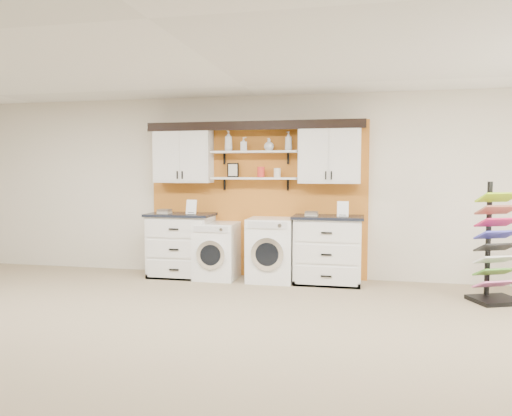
% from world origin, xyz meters
% --- Properties ---
extents(floor, '(10.00, 10.00, 0.00)m').
position_xyz_m(floor, '(0.00, 0.00, 0.00)').
color(floor, gray).
rests_on(floor, ground).
extents(ceiling, '(10.00, 10.00, 0.00)m').
position_xyz_m(ceiling, '(0.00, 0.00, 2.80)').
color(ceiling, white).
rests_on(ceiling, wall_back).
extents(wall_back, '(10.00, 0.00, 10.00)m').
position_xyz_m(wall_back, '(0.00, 4.00, 1.40)').
color(wall_back, beige).
rests_on(wall_back, floor).
extents(accent_panel, '(3.40, 0.07, 2.40)m').
position_xyz_m(accent_panel, '(0.00, 3.96, 1.20)').
color(accent_panel, '#B9691F').
rests_on(accent_panel, wall_back).
extents(upper_cabinet_left, '(0.90, 0.35, 0.84)m').
position_xyz_m(upper_cabinet_left, '(-1.13, 3.79, 1.88)').
color(upper_cabinet_left, white).
rests_on(upper_cabinet_left, wall_back).
extents(upper_cabinet_right, '(0.90, 0.35, 0.84)m').
position_xyz_m(upper_cabinet_right, '(1.13, 3.79, 1.88)').
color(upper_cabinet_right, white).
rests_on(upper_cabinet_right, wall_back).
extents(shelf_lower, '(1.32, 0.28, 0.03)m').
position_xyz_m(shelf_lower, '(0.00, 3.80, 1.53)').
color(shelf_lower, white).
rests_on(shelf_lower, wall_back).
extents(shelf_upper, '(1.32, 0.28, 0.03)m').
position_xyz_m(shelf_upper, '(0.00, 3.80, 1.93)').
color(shelf_upper, white).
rests_on(shelf_upper, wall_back).
extents(crown_molding, '(3.30, 0.41, 0.13)m').
position_xyz_m(crown_molding, '(0.00, 3.81, 2.33)').
color(crown_molding, black).
rests_on(crown_molding, wall_back).
extents(picture_frame, '(0.18, 0.02, 0.22)m').
position_xyz_m(picture_frame, '(-0.35, 3.85, 1.66)').
color(picture_frame, black).
rests_on(picture_frame, shelf_lower).
extents(canister_red, '(0.11, 0.11, 0.16)m').
position_xyz_m(canister_red, '(0.10, 3.80, 1.62)').
color(canister_red, red).
rests_on(canister_red, shelf_lower).
extents(canister_cream, '(0.10, 0.10, 0.14)m').
position_xyz_m(canister_cream, '(0.35, 3.80, 1.61)').
color(canister_cream, silver).
rests_on(canister_cream, shelf_lower).
extents(base_cabinet_left, '(1.01, 0.66, 0.99)m').
position_xyz_m(base_cabinet_left, '(-1.13, 3.64, 0.49)').
color(base_cabinet_left, white).
rests_on(base_cabinet_left, floor).
extents(base_cabinet_right, '(1.02, 0.66, 0.99)m').
position_xyz_m(base_cabinet_right, '(1.13, 3.64, 0.50)').
color(base_cabinet_right, white).
rests_on(base_cabinet_right, floor).
extents(washer, '(0.61, 0.71, 0.86)m').
position_xyz_m(washer, '(-0.55, 3.64, 0.43)').
color(washer, white).
rests_on(washer, floor).
extents(dryer, '(0.67, 0.71, 0.94)m').
position_xyz_m(dryer, '(0.29, 3.64, 0.47)').
color(dryer, white).
rests_on(dryer, floor).
extents(sample_rack, '(0.68, 0.64, 1.51)m').
position_xyz_m(sample_rack, '(3.25, 3.05, 0.50)').
color(sample_rack, black).
rests_on(sample_rack, floor).
extents(soap_bottle_a, '(0.14, 0.14, 0.31)m').
position_xyz_m(soap_bottle_a, '(-0.41, 3.80, 2.10)').
color(soap_bottle_a, silver).
rests_on(soap_bottle_a, shelf_upper).
extents(soap_bottle_b, '(0.12, 0.12, 0.21)m').
position_xyz_m(soap_bottle_b, '(-0.17, 3.80, 2.05)').
color(soap_bottle_b, silver).
rests_on(soap_bottle_b, shelf_upper).
extents(soap_bottle_c, '(0.18, 0.18, 0.19)m').
position_xyz_m(soap_bottle_c, '(0.22, 3.80, 2.04)').
color(soap_bottle_c, silver).
rests_on(soap_bottle_c, shelf_upper).
extents(soap_bottle_d, '(0.16, 0.16, 0.28)m').
position_xyz_m(soap_bottle_d, '(0.52, 3.80, 2.09)').
color(soap_bottle_d, silver).
rests_on(soap_bottle_d, shelf_upper).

